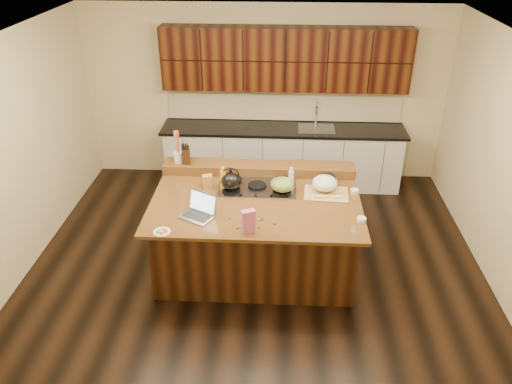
{
  "coord_description": "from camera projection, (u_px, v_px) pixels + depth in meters",
  "views": [
    {
      "loc": [
        0.27,
        -4.93,
        3.8
      ],
      "look_at": [
        0.0,
        0.05,
        1.0
      ],
      "focal_mm": 35.0,
      "sensor_mm": 36.0,
      "label": 1
    }
  ],
  "objects": [
    {
      "name": "room",
      "position": [
        256.0,
        167.0,
        5.5
      ],
      "size": [
        5.52,
        5.02,
        2.72
      ],
      "color": "black",
      "rests_on": "ground"
    },
    {
      "name": "back_counter",
      "position": [
        283.0,
        124.0,
        7.61
      ],
      "size": [
        3.7,
        0.66,
        2.4
      ],
      "color": "silver",
      "rests_on": "ground"
    },
    {
      "name": "island",
      "position": [
        256.0,
        233.0,
        5.94
      ],
      "size": [
        2.4,
        1.6,
        0.92
      ],
      "color": "black",
      "rests_on": "ground"
    },
    {
      "name": "strainer_bowl",
      "position": [
        327.0,
        181.0,
        6.03
      ],
      "size": [
        0.32,
        0.32,
        0.09
      ],
      "primitive_type": "cylinder",
      "rotation": [
        0.0,
        0.0,
        -0.41
      ],
      "color": "#996B3F",
      "rests_on": "island"
    },
    {
      "name": "ramekin_b",
      "position": [
        355.0,
        191.0,
        5.85
      ],
      "size": [
        0.11,
        0.11,
        0.04
      ],
      "primitive_type": "cylinder",
      "rotation": [
        0.0,
        0.0,
        -0.12
      ],
      "color": "white",
      "rests_on": "island"
    },
    {
      "name": "cooktop",
      "position": [
        257.0,
        186.0,
        5.97
      ],
      "size": [
        0.92,
        0.52,
        0.05
      ],
      "color": "gray",
      "rests_on": "island"
    },
    {
      "name": "gumdrop_10",
      "position": [
        262.0,
        218.0,
        5.36
      ],
      "size": [
        0.02,
        0.02,
        0.02
      ],
      "primitive_type": "ellipsoid",
      "color": "red",
      "rests_on": "island"
    },
    {
      "name": "gumdrop_1",
      "position": [
        260.0,
        220.0,
        5.32
      ],
      "size": [
        0.02,
        0.02,
        0.02
      ],
      "primitive_type": "ellipsoid",
      "color": "#198C26",
      "rests_on": "island"
    },
    {
      "name": "gumdrop_8",
      "position": [
        251.0,
        224.0,
        5.26
      ],
      "size": [
        0.02,
        0.02,
        0.02
      ],
      "primitive_type": "ellipsoid",
      "color": "red",
      "rests_on": "island"
    },
    {
      "name": "package_box",
      "position": [
        207.0,
        181.0,
        5.95
      ],
      "size": [
        0.13,
        0.11,
        0.16
      ],
      "primitive_type": "cube",
      "rotation": [
        0.0,
        0.0,
        0.34
      ],
      "color": "#CA8947",
      "rests_on": "island"
    },
    {
      "name": "green_bowl",
      "position": [
        282.0,
        184.0,
        5.79
      ],
      "size": [
        0.37,
        0.37,
        0.16
      ],
      "primitive_type": "ellipsoid",
      "rotation": [
        0.0,
        0.0,
        0.4
      ],
      "color": "olive",
      "rests_on": "cooktop"
    },
    {
      "name": "gumdrop_4",
      "position": [
        255.0,
        220.0,
        5.33
      ],
      "size": [
        0.02,
        0.02,
        0.02
      ],
      "primitive_type": "ellipsoid",
      "color": "red",
      "rests_on": "island"
    },
    {
      "name": "wooden_tray",
      "position": [
        325.0,
        186.0,
        5.83
      ],
      "size": [
        0.53,
        0.42,
        0.2
      ],
      "rotation": [
        0.0,
        0.0,
        -0.07
      ],
      "color": "tan",
      "rests_on": "island"
    },
    {
      "name": "kettle",
      "position": [
        231.0,
        181.0,
        5.8
      ],
      "size": [
        0.24,
        0.24,
        0.21
      ],
      "primitive_type": "ellipsoid",
      "rotation": [
        0.0,
        0.0,
        -0.05
      ],
      "color": "black",
      "rests_on": "cooktop"
    },
    {
      "name": "ramekin_c",
      "position": [
        325.0,
        187.0,
        5.94
      ],
      "size": [
        0.13,
        0.13,
        0.04
      ],
      "primitive_type": "cylinder",
      "rotation": [
        0.0,
        0.0,
        0.37
      ],
      "color": "white",
      "rests_on": "island"
    },
    {
      "name": "ramekin_a",
      "position": [
        361.0,
        220.0,
        5.31
      ],
      "size": [
        0.13,
        0.13,
        0.04
      ],
      "primitive_type": "cylinder",
      "rotation": [
        0.0,
        0.0,
        -0.44
      ],
      "color": "white",
      "rests_on": "island"
    },
    {
      "name": "utensil_crock",
      "position": [
        179.0,
        157.0,
        6.28
      ],
      "size": [
        0.16,
        0.16,
        0.14
      ],
      "primitive_type": "cylinder",
      "rotation": [
        0.0,
        0.0,
        -0.43
      ],
      "color": "white",
      "rests_on": "back_ledge"
    },
    {
      "name": "gumdrop_5",
      "position": [
        240.0,
        227.0,
        5.22
      ],
      "size": [
        0.02,
        0.02,
        0.02
      ],
      "primitive_type": "ellipsoid",
      "color": "#198C26",
      "rests_on": "island"
    },
    {
      "name": "pink_bag",
      "position": [
        248.0,
        221.0,
        5.09
      ],
      "size": [
        0.16,
        0.12,
        0.26
      ],
      "primitive_type": "cube",
      "rotation": [
        0.0,
        0.0,
        0.42
      ],
      "color": "#C95E82",
      "rests_on": "island"
    },
    {
      "name": "oil_bottle",
      "position": [
        223.0,
        181.0,
        5.84
      ],
      "size": [
        0.09,
        0.09,
        0.27
      ],
      "primitive_type": "cylinder",
      "rotation": [
        0.0,
        0.0,
        -0.3
      ],
      "color": "yellow",
      "rests_on": "island"
    },
    {
      "name": "vinegar_bottle",
      "position": [
        291.0,
        181.0,
        5.86
      ],
      "size": [
        0.08,
        0.08,
        0.25
      ],
      "primitive_type": "cylinder",
      "rotation": [
        0.0,
        0.0,
        0.33
      ],
      "color": "silver",
      "rests_on": "island"
    },
    {
      "name": "gumdrop_7",
      "position": [
        263.0,
        220.0,
        5.33
      ],
      "size": [
        0.02,
        0.02,
        0.02
      ],
      "primitive_type": "ellipsoid",
      "color": "#198C26",
      "rests_on": "island"
    },
    {
      "name": "laptop",
      "position": [
        199.0,
        210.0,
        5.4
      ],
      "size": [
        0.44,
        0.41,
        0.25
      ],
      "rotation": [
        0.0,
        0.0,
        -0.5
      ],
      "color": "#B7B7BC",
      "rests_on": "island"
    },
    {
      "name": "gumdrop_3",
      "position": [
        230.0,
        218.0,
        5.36
      ],
      "size": [
        0.02,
        0.02,
        0.02
      ],
      "primitive_type": "ellipsoid",
      "color": "#198C26",
      "rests_on": "island"
    },
    {
      "name": "gumdrop_9",
      "position": [
        237.0,
        228.0,
        5.2
      ],
      "size": [
        0.02,
        0.02,
        0.02
      ],
      "primitive_type": "ellipsoid",
      "color": "#198C26",
      "rests_on": "island"
    },
    {
      "name": "knife_block",
      "position": [
        186.0,
        155.0,
        6.26
      ],
      "size": [
        0.13,
        0.18,
        0.2
      ],
      "primitive_type": "cube",
      "rotation": [
        0.0,
        0.0,
        0.19
      ],
      "color": "black",
      "rests_on": "back_ledge"
    },
    {
      "name": "gumdrop_2",
      "position": [
        238.0,
        228.0,
        5.19
      ],
      "size": [
        0.02,
        0.02,
        0.02
      ],
      "primitive_type": "ellipsoid",
      "color": "red",
      "rests_on": "island"
    },
    {
      "name": "gumdrop_6",
      "position": [
        259.0,
        228.0,
        5.2
      ],
      "size": [
        0.02,
        0.02,
        0.02
      ],
      "primitive_type": "ellipsoid",
      "color": "red",
      "rests_on": "island"
    },
    {
      "name": "kitchen_timer",
      "position": [
        354.0,
        227.0,
        5.17
      ],
      "size": [
        0.1,
        0.1,
        0.07
      ],
      "primitive_type": "cone",
      "rotation": [
        0.0,
        0.0,
        -0.24
      ],
      "color": "silver",
      "rests_on": "island"
    },
    {
      "name": "gumdrop_0",
      "position": [
        275.0,
        224.0,
        5.27
      ],
      "size": [
        0.02,
        0.02,
        0.02
      ],
      "primitive_type": "ellipsoid",
      "color": "red",
      "rests_on": "island"
    },
    {
      "name": "candy_plate",
      "position": [
        162.0,
        232.0,
        5.14
      ],
      "size": [
        0.24,
        0.24,
        0.01
      ],
      "primitive_type": "cylinder",
      "rotation": [
        0.0,
        0.0,
        -0.43
      ],
      "color": "white",
      "rests_on": "island"
    },
    {
      "name": "back_ledge",
      "position": [
        259.0,
        168.0,
        6.29
      ],
      "size": [
        2.4,
        0.3,
        0.12
      ],
      "primitive_type": "cube",
      "color": "black",
      "rests_on": "island"
    }
  ]
}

